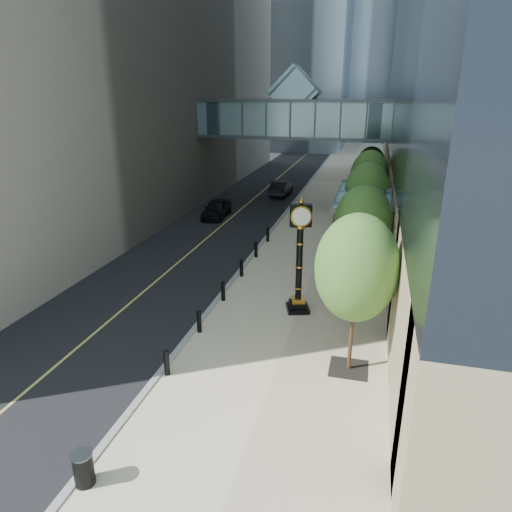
# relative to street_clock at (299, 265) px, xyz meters

# --- Properties ---
(ground) EXTENTS (320.00, 320.00, 0.00)m
(ground) POSITION_rel_street_clock_xyz_m (-1.00, -7.23, -2.34)
(ground) COLOR gray
(ground) RESTS_ON ground
(road) EXTENTS (8.00, 180.00, 0.02)m
(road) POSITION_rel_street_clock_xyz_m (-8.00, 32.77, -2.33)
(road) COLOR black
(road) RESTS_ON ground
(sidewalk) EXTENTS (8.00, 180.00, 0.06)m
(sidewalk) POSITION_rel_street_clock_xyz_m (0.00, 32.77, -2.31)
(sidewalk) COLOR beige
(sidewalk) RESTS_ON ground
(curb) EXTENTS (0.25, 180.00, 0.07)m
(curb) POSITION_rel_street_clock_xyz_m (-4.00, 32.77, -2.31)
(curb) COLOR gray
(curb) RESTS_ON ground
(skywalk) EXTENTS (17.00, 4.20, 5.80)m
(skywalk) POSITION_rel_street_clock_xyz_m (-4.00, 20.77, 5.37)
(skywalk) COLOR #476773
(skywalk) RESTS_ON ground
(entrance_canopy) EXTENTS (3.00, 8.00, 4.38)m
(entrance_canopy) POSITION_rel_street_clock_xyz_m (2.48, 6.77, 1.85)
(entrance_canopy) COLOR #383F44
(entrance_canopy) RESTS_ON ground
(bollard_row) EXTENTS (0.20, 16.20, 0.90)m
(bollard_row) POSITION_rel_street_clock_xyz_m (-3.70, 1.77, -1.83)
(bollard_row) COLOR black
(bollard_row) RESTS_ON sidewalk
(street_trees) EXTENTS (2.86, 28.70, 5.88)m
(street_trees) POSITION_rel_street_clock_xyz_m (2.60, 7.94, 1.51)
(street_trees) COLOR black
(street_trees) RESTS_ON sidewalk
(street_clock) EXTENTS (1.25, 1.25, 5.27)m
(street_clock) POSITION_rel_street_clock_xyz_m (0.00, 0.00, 0.00)
(street_clock) COLOR black
(street_clock) RESTS_ON sidewalk
(trash_bin) EXTENTS (0.68, 0.68, 0.90)m
(trash_bin) POSITION_rel_street_clock_xyz_m (-3.70, -11.23, -1.83)
(trash_bin) COLOR black
(trash_bin) RESTS_ON sidewalk
(pedestrian) EXTENTS (0.63, 0.43, 1.66)m
(pedestrian) POSITION_rel_street_clock_xyz_m (1.23, 2.13, -1.45)
(pedestrian) COLOR #B9B4A9
(pedestrian) RESTS_ON sidewalk
(car_near) EXTENTS (1.85, 4.27, 1.44)m
(car_near) POSITION_rel_street_clock_xyz_m (-9.18, 15.10, -1.61)
(car_near) COLOR black
(car_near) RESTS_ON road
(car_far) EXTENTS (1.71, 4.44, 1.44)m
(car_far) POSITION_rel_street_clock_xyz_m (-5.77, 24.59, -1.60)
(car_far) COLOR black
(car_far) RESTS_ON road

